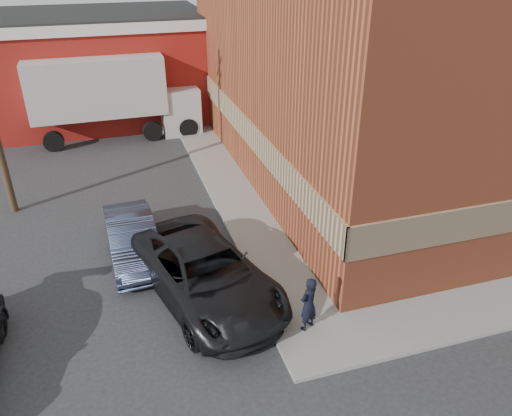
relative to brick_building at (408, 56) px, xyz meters
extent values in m
plane|color=#28282B|center=(-8.50, -9.00, -4.68)|extent=(90.00, 90.00, 0.00)
cube|color=#A4492A|center=(0.00, 0.00, -0.18)|extent=(14.00, 18.00, 9.00)
cube|color=tan|center=(-7.04, 0.00, -2.38)|extent=(0.08, 18.16, 1.00)
cube|color=gray|center=(-7.90, 0.00, -4.62)|extent=(1.80, 18.00, 0.12)
cube|color=maroon|center=(-14.50, 11.00, -2.18)|extent=(16.00, 8.00, 5.00)
cube|color=silver|center=(-14.50, 11.00, 0.57)|extent=(16.30, 8.30, 0.50)
cube|color=black|center=(-14.50, 11.00, 0.87)|extent=(16.00, 8.00, 0.10)
imported|color=black|center=(-8.06, -9.25, -3.80)|extent=(0.66, 0.58, 1.53)
imported|color=#313951|center=(-12.00, -4.47, -4.00)|extent=(1.64, 4.20, 1.36)
imported|color=black|center=(-10.23, -7.10, -3.88)|extent=(4.09, 6.29, 1.61)
cube|color=#BCBBB7|center=(-12.50, 7.00, -1.98)|extent=(6.40, 2.64, 2.76)
cube|color=#1D7033|center=(-12.48, 5.72, -2.40)|extent=(6.15, 0.11, 0.85)
cube|color=#BCBBB7|center=(-8.36, 7.07, -3.52)|extent=(1.94, 2.36, 2.33)
cylinder|color=black|center=(-14.81, 5.91, -4.21)|extent=(0.96, 0.33, 0.95)
cylinder|color=black|center=(-14.85, 8.03, -4.21)|extent=(0.96, 0.33, 0.95)
cylinder|color=black|center=(-10.15, 5.98, -4.21)|extent=(0.96, 0.33, 0.95)
cylinder|color=black|center=(-10.18, 8.10, -4.21)|extent=(0.96, 0.33, 0.95)
cylinder|color=black|center=(-8.34, 6.01, -4.21)|extent=(0.96, 0.33, 0.95)
cylinder|color=black|center=(-8.38, 8.13, -4.21)|extent=(0.96, 0.33, 0.95)
camera|label=1|loc=(-12.22, -18.25, 4.22)|focal=35.00mm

